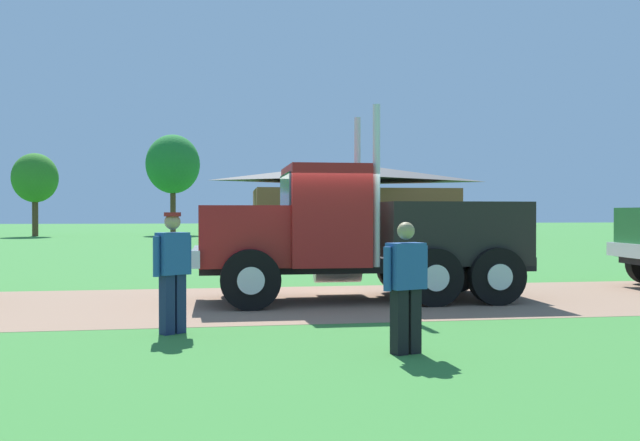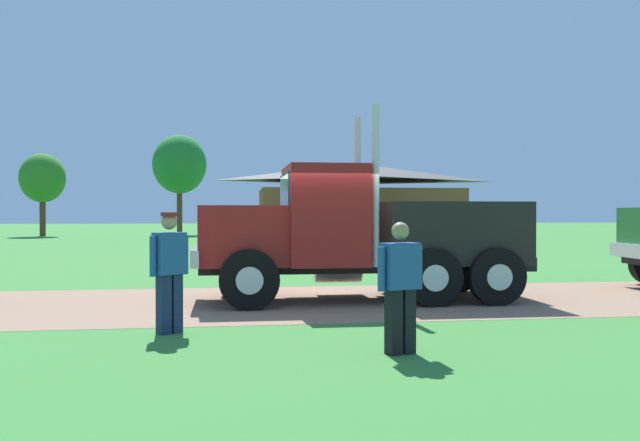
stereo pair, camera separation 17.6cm
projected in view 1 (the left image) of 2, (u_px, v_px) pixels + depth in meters
ground_plane at (319, 302)px, 13.54m from camera, size 200.00×200.00×0.00m
dirt_track at (319, 301)px, 13.54m from camera, size 120.00×5.46×0.01m
truck_foreground_white at (362, 236)px, 13.80m from camera, size 6.78×2.67×3.82m
visitor_standing_near at (406, 282)px, 8.53m from camera, size 0.62×0.39×1.65m
visitor_walking_mid at (173, 267)px, 9.95m from camera, size 0.53×0.47×1.78m
shed_building at (351, 203)px, 44.32m from camera, size 13.29×8.76×4.97m
tree_mid at (35, 178)px, 51.12m from camera, size 3.36×3.36×6.24m
tree_right at (173, 164)px, 54.80m from camera, size 4.31×4.31×8.06m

